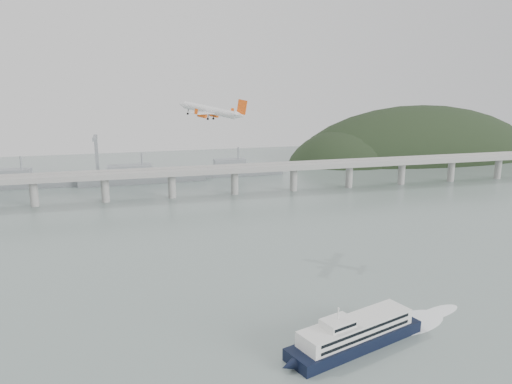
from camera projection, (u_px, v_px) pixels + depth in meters
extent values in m
plane|color=slate|center=(289.00, 304.00, 209.65)|extent=(900.00, 900.00, 0.00)
cube|color=gray|center=(210.00, 171.00, 393.41)|extent=(800.00, 22.00, 2.20)
cube|color=gray|center=(212.00, 171.00, 383.07)|extent=(800.00, 0.60, 1.80)
cube|color=gray|center=(208.00, 166.00, 402.84)|extent=(800.00, 0.60, 1.80)
cylinder|color=gray|center=(34.00, 194.00, 363.90)|extent=(6.00, 6.00, 21.00)
cylinder|color=gray|center=(105.00, 190.00, 376.18)|extent=(6.00, 6.00, 21.00)
cylinder|color=gray|center=(172.00, 186.00, 388.46)|extent=(6.00, 6.00, 21.00)
cylinder|color=gray|center=(235.00, 183.00, 400.74)|extent=(6.00, 6.00, 21.00)
cylinder|color=gray|center=(294.00, 179.00, 413.02)|extent=(6.00, 6.00, 21.00)
cylinder|color=gray|center=(349.00, 176.00, 425.30)|extent=(6.00, 6.00, 21.00)
cylinder|color=gray|center=(402.00, 173.00, 437.57)|extent=(6.00, 6.00, 21.00)
cylinder|color=gray|center=(451.00, 171.00, 449.85)|extent=(6.00, 6.00, 21.00)
cylinder|color=gray|center=(498.00, 168.00, 462.13)|extent=(6.00, 6.00, 21.00)
ellipsoid|color=black|center=(418.00, 172.00, 590.88)|extent=(320.00, 150.00, 156.00)
ellipsoid|color=black|center=(348.00, 172.00, 556.75)|extent=(140.00, 110.00, 96.00)
ellipsoid|color=black|center=(477.00, 172.00, 624.01)|extent=(220.00, 140.00, 120.00)
cube|color=slate|center=(23.00, 183.00, 426.17)|extent=(95.67, 20.15, 8.00)
cube|color=slate|center=(10.00, 174.00, 422.00)|extent=(33.90, 15.02, 8.00)
cylinder|color=slate|center=(21.00, 164.00, 422.50)|extent=(1.60, 1.60, 14.00)
cube|color=slate|center=(143.00, 178.00, 446.02)|extent=(110.55, 21.43, 8.00)
cube|color=slate|center=(130.00, 170.00, 441.48)|extent=(39.01, 16.73, 8.00)
cylinder|color=slate|center=(142.00, 160.00, 442.35)|extent=(1.60, 1.60, 14.00)
cube|color=slate|center=(238.00, 171.00, 477.54)|extent=(85.00, 13.60, 8.00)
cube|color=slate|center=(230.00, 163.00, 473.62)|extent=(29.75, 11.90, 8.00)
cylinder|color=slate|center=(238.00, 155.00, 473.87)|extent=(1.60, 1.60, 14.00)
cube|color=slate|center=(97.00, 156.00, 465.49)|extent=(3.00, 3.00, 40.00)
cube|color=slate|center=(95.00, 138.00, 451.93)|extent=(3.00, 28.00, 3.00)
cube|color=black|center=(355.00, 340.00, 177.35)|extent=(56.03, 29.94, 4.38)
cone|color=black|center=(289.00, 366.00, 161.58)|extent=(6.58, 5.90, 4.38)
cube|color=silver|center=(356.00, 327.00, 176.22)|extent=(47.03, 25.06, 5.47)
cube|color=black|center=(368.00, 330.00, 171.39)|extent=(39.44, 13.46, 1.09)
cube|color=black|center=(367.00, 337.00, 172.00)|extent=(39.44, 13.46, 1.09)
cube|color=black|center=(345.00, 317.00, 180.39)|extent=(39.44, 13.46, 1.09)
cube|color=black|center=(345.00, 324.00, 180.99)|extent=(39.44, 13.46, 1.09)
cube|color=silver|center=(338.00, 323.00, 170.59)|extent=(12.82, 10.76, 2.84)
cube|color=black|center=(346.00, 328.00, 167.43)|extent=(9.37, 3.27, 1.09)
cylinder|color=silver|center=(338.00, 314.00, 169.79)|extent=(0.69, 0.69, 4.38)
ellipsoid|color=white|center=(412.00, 322.00, 194.19)|extent=(34.89, 25.00, 0.22)
ellipsoid|color=white|center=(438.00, 312.00, 202.37)|extent=(24.91, 15.02, 0.22)
cylinder|color=silver|center=(210.00, 110.00, 252.57)|extent=(24.57, 23.54, 8.38)
cone|color=silver|center=(182.00, 104.00, 259.14)|extent=(6.16, 6.09, 4.49)
cone|color=silver|center=(241.00, 116.00, 245.67)|extent=(6.99, 6.64, 4.65)
cube|color=silver|center=(211.00, 113.00, 252.42)|extent=(27.41, 31.27, 3.06)
cube|color=silver|center=(239.00, 114.00, 245.89)|extent=(10.85, 12.03, 1.45)
cube|color=#F95611|center=(242.00, 107.00, 244.62)|extent=(4.90, 3.78, 7.61)
cylinder|color=#F95611|center=(214.00, 115.00, 258.64)|extent=(5.20, 5.08, 3.13)
cylinder|color=black|center=(210.00, 114.00, 259.51)|extent=(2.17, 2.21, 2.49)
cube|color=silver|center=(214.00, 113.00, 258.38)|extent=(2.37, 1.99, 1.69)
cylinder|color=#F95611|center=(202.00, 115.00, 248.17)|extent=(5.20, 5.08, 3.13)
cylinder|color=black|center=(199.00, 114.00, 249.03)|extent=(2.17, 2.21, 2.49)
cube|color=silver|center=(203.00, 113.00, 247.91)|extent=(2.37, 1.99, 1.69)
cylinder|color=black|center=(214.00, 116.00, 255.37)|extent=(0.92, 0.69, 2.61)
cylinder|color=black|center=(213.00, 119.00, 255.66)|extent=(1.34, 1.15, 1.36)
cylinder|color=black|center=(208.00, 117.00, 250.42)|extent=(0.92, 0.69, 2.61)
cylinder|color=black|center=(208.00, 119.00, 250.71)|extent=(1.34, 1.15, 1.36)
cylinder|color=black|center=(188.00, 111.00, 258.23)|extent=(0.92, 0.69, 2.61)
cylinder|color=black|center=(188.00, 114.00, 258.52)|extent=(1.34, 1.15, 1.36)
cube|color=#F95611|center=(232.00, 110.00, 267.47)|extent=(1.81, 1.41, 2.80)
cube|color=#F95611|center=(196.00, 111.00, 235.11)|extent=(1.81, 1.41, 2.80)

